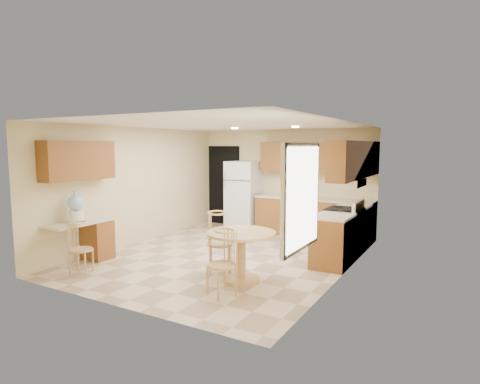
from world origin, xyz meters
The scene contains 30 objects.
floor centered at (0.00, 0.00, 0.00)m, with size 5.50×5.50×0.00m, color beige.
ceiling centered at (0.00, 0.00, 2.50)m, with size 4.50×5.50×0.02m, color white.
wall_back centered at (0.00, 2.75, 1.25)m, with size 4.50×0.02×2.50m, color beige.
wall_front centered at (0.00, -2.75, 1.25)m, with size 4.50×0.02×2.50m, color beige.
wall_left centered at (-2.25, 0.00, 1.25)m, with size 0.02×5.50×2.50m, color beige.
wall_right centered at (2.25, 0.00, 1.25)m, with size 0.02×5.50×2.50m, color beige.
doorway centered at (-1.75, 2.73, 1.05)m, with size 0.90×0.02×2.10m, color black.
base_cab_back centered at (0.88, 2.45, 0.43)m, with size 2.75×0.60×0.87m, color brown.
counter_back centered at (0.88, 2.45, 0.89)m, with size 2.75×0.63×0.04m, color beige.
base_cab_right_a centered at (1.95, 1.85, 0.43)m, with size 0.60×0.59×0.87m, color brown.
counter_right_a centered at (1.95, 1.85, 0.89)m, with size 0.63×0.59×0.04m, color beige.
base_cab_right_b centered at (1.95, 0.40, 0.43)m, with size 0.60×0.80×0.87m, color brown.
counter_right_b centered at (1.95, 0.40, 0.89)m, with size 0.63×0.80×0.04m, color beige.
upper_cab_back centered at (0.88, 2.58, 1.85)m, with size 2.75×0.33×0.70m, color brown.
upper_cab_right centered at (2.08, 1.21, 1.85)m, with size 0.33×2.42×0.70m, color brown.
upper_cab_left centered at (-2.08, -1.60, 1.85)m, with size 0.33×1.40×0.70m, color brown.
sink centered at (0.85, 2.45, 0.91)m, with size 0.78×0.44×0.01m, color silver.
range_hood centered at (2.00, 1.18, 1.42)m, with size 0.50×0.76×0.14m, color silver.
desk_pedestal centered at (-2.00, -1.32, 0.36)m, with size 0.48×0.42×0.72m, color brown.
desk_top centered at (-2.00, -1.70, 0.75)m, with size 0.50×1.20×0.04m, color beige.
window centered at (2.23, -1.85, 1.50)m, with size 0.06×1.12×1.30m.
can_light_a centered at (-0.50, 1.20, 2.48)m, with size 0.14×0.14×0.02m, color white.
can_light_b centered at (0.90, 1.20, 2.48)m, with size 0.14×0.14×0.02m, color white.
refrigerator centered at (-0.95, 2.40, 0.86)m, with size 0.76×0.74×1.72m.
stove centered at (1.92, 1.18, 0.47)m, with size 0.65×0.76×1.09m.
dining_table centered at (0.96, -1.09, 0.52)m, with size 1.07×1.07×0.79m.
chair_table_a centered at (0.41, -0.93, 0.61)m, with size 0.44×0.57×1.01m.
chair_table_b centered at (1.01, -1.82, 0.57)m, with size 0.41×0.46×0.93m.
chair_desk centered at (-1.55, -2.13, 0.52)m, with size 0.37×0.48×0.85m.
water_crock centered at (-2.00, -1.76, 1.02)m, with size 0.27×0.27×0.56m.
Camera 1 is at (3.95, -6.36, 2.12)m, focal length 30.00 mm.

